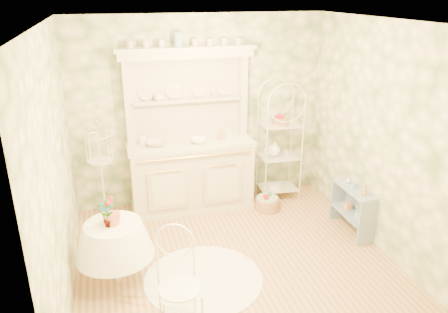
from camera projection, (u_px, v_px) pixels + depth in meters
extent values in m
plane|color=tan|center=(235.00, 263.00, 5.10)|extent=(3.60, 3.60, 0.00)
plane|color=white|center=(238.00, 22.00, 4.13)|extent=(3.60, 3.60, 0.00)
plane|color=#F5E7C6|center=(56.00, 173.00, 4.17)|extent=(3.60, 3.60, 0.00)
plane|color=#F5E7C6|center=(385.00, 141.00, 5.05)|extent=(3.60, 3.60, 0.00)
plane|color=#F5E7C6|center=(200.00, 112.00, 6.23)|extent=(3.60, 3.60, 0.00)
plane|color=#F5E7C6|center=(312.00, 246.00, 2.99)|extent=(3.60, 3.60, 0.00)
cube|color=beige|center=(191.00, 133.00, 6.00)|extent=(1.87, 0.61, 2.29)
cube|color=white|center=(279.00, 143.00, 6.44)|extent=(0.56, 0.42, 1.74)
cube|color=#8094B2|center=(352.00, 211.00, 5.68)|extent=(0.32, 0.70, 0.58)
cylinder|color=white|center=(115.00, 251.00, 4.65)|extent=(0.77, 0.77, 0.77)
cube|color=white|center=(180.00, 293.00, 3.99)|extent=(0.46, 0.46, 0.79)
cube|color=white|center=(102.00, 174.00, 5.74)|extent=(0.34, 0.34, 1.44)
cylinder|color=#B07A5D|center=(267.00, 203.00, 6.29)|extent=(0.40, 0.40, 0.21)
cylinder|color=white|center=(203.00, 279.00, 4.81)|extent=(1.40, 1.40, 0.01)
imported|color=white|center=(156.00, 145.00, 5.91)|extent=(0.33, 0.33, 0.07)
imported|color=white|center=(199.00, 142.00, 6.01)|extent=(0.26, 0.26, 0.07)
imported|color=white|center=(159.00, 99.00, 5.88)|extent=(0.14, 0.14, 0.10)
imported|color=white|center=(214.00, 95.00, 6.07)|extent=(0.11, 0.11, 0.09)
imported|color=#3F7238|center=(107.00, 215.00, 4.43)|extent=(0.18, 0.15, 0.30)
imported|color=#C88747|center=(365.00, 191.00, 5.35)|extent=(0.08, 0.08, 0.17)
imported|color=#7BB3C9|center=(354.00, 186.00, 5.55)|extent=(0.05, 0.05, 0.11)
imported|color=silver|center=(348.00, 181.00, 5.70)|extent=(0.09, 0.09, 0.09)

